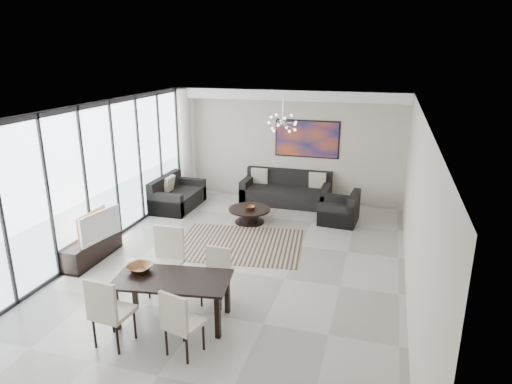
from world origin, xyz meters
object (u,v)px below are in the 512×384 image
at_px(sofa_main, 286,193).
at_px(tv_console, 92,249).
at_px(dining_table, 172,284).
at_px(coffee_table, 250,215).
at_px(television, 96,225).

bearing_deg(sofa_main, tv_console, -123.06).
height_order(sofa_main, tv_console, sofa_main).
relative_size(sofa_main, dining_table, 1.29).
xyz_separation_m(sofa_main, dining_table, (-0.41, -5.78, 0.33)).
xyz_separation_m(sofa_main, tv_console, (-2.83, -4.35, -0.06)).
distance_m(coffee_table, television, 3.52).
bearing_deg(television, tv_console, 100.20).
relative_size(sofa_main, tv_console, 1.59).
bearing_deg(coffee_table, tv_console, -130.39).
distance_m(television, dining_table, 2.68).
bearing_deg(television, dining_table, -112.58).
xyz_separation_m(coffee_table, tv_console, (-2.32, -2.73, 0.03)).
height_order(coffee_table, dining_table, dining_table).
distance_m(coffee_table, sofa_main, 1.70).
bearing_deg(tv_console, television, 0.29).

